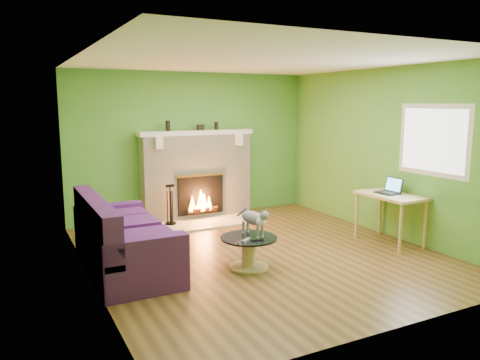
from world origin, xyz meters
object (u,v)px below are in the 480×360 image
(cat, at_px, (253,221))
(sofa, at_px, (120,241))
(desk, at_px, (391,200))
(coffee_table, at_px, (249,250))

(cat, bearing_deg, sofa, 148.12)
(sofa, height_order, desk, sofa)
(sofa, relative_size, coffee_table, 2.90)
(coffee_table, height_order, desk, desk)
(coffee_table, xyz_separation_m, desk, (2.37, 0.01, 0.42))
(desk, bearing_deg, coffee_table, -179.82)
(cat, bearing_deg, coffee_table, -157.04)
(cat, bearing_deg, desk, -10.12)
(coffee_table, distance_m, desk, 2.40)
(sofa, xyz_separation_m, cat, (1.52, -0.64, 0.23))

